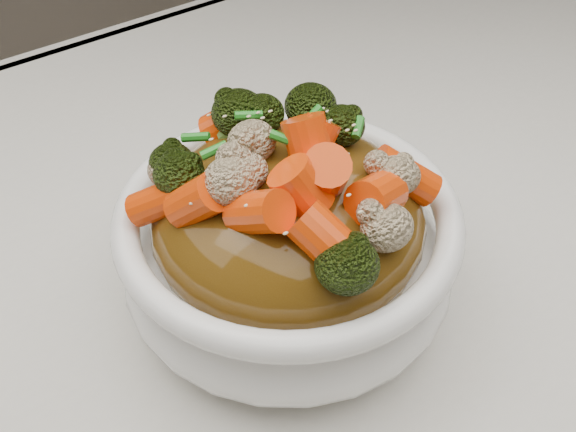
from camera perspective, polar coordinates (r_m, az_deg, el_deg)
tablecloth at (r=0.47m, az=-4.67°, el=-9.26°), size 1.20×0.80×0.04m
bowl at (r=0.43m, az=-0.00°, el=-3.08°), size 0.23×0.23×0.08m
sauce_base at (r=0.41m, az=0.00°, el=-0.30°), size 0.18×0.18×0.09m
carrots at (r=0.37m, az=0.00°, el=6.52°), size 0.18×0.18×0.05m
broccoli at (r=0.37m, az=0.00°, el=6.40°), size 0.18×0.18×0.04m
cauliflower at (r=0.37m, az=0.00°, el=6.16°), size 0.18×0.18×0.04m
scallions at (r=0.37m, az=0.00°, el=6.64°), size 0.14×0.14×0.02m
sesame_seeds at (r=0.37m, az=0.00°, el=6.64°), size 0.17×0.17×0.01m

